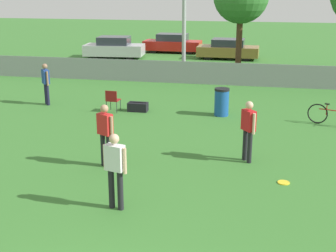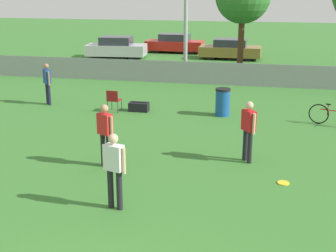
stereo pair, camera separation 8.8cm
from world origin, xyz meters
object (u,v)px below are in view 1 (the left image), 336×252
object	(u,v)px
trash_bin	(222,102)
parked_car_tan	(228,49)
player_defender_red	(105,131)
spectator_in_blue	(46,81)
folding_chair_sideline	(113,99)
parked_car_red	(172,43)
player_receiver_white	(115,166)
player_thrower_red	(248,127)
gear_bag_sideline	(138,107)
frisbee_disc	(284,182)
parked_car_silver	(114,48)
bicycle_sideline	(333,115)

from	to	relation	value
trash_bin	parked_car_tan	distance (m)	14.13
player_defender_red	spectator_in_blue	world-z (taller)	player_defender_red
folding_chair_sideline	spectator_in_blue	bearing A→B (deg)	-7.10
trash_bin	parked_car_red	size ratio (longest dim) A/B	0.25
player_receiver_white	player_thrower_red	bearing A→B (deg)	67.42
player_receiver_white	folding_chair_sideline	distance (m)	8.19
folding_chair_sideline	parked_car_tan	size ratio (longest dim) A/B	0.21
parked_car_red	parked_car_tan	distance (m)	4.74
player_thrower_red	gear_bag_sideline	distance (m)	6.39
player_thrower_red	frisbee_disc	bearing A→B (deg)	-0.80
trash_bin	parked_car_silver	xyz separation A→B (m)	(-8.42, 13.07, 0.15)
player_receiver_white	parked_car_tan	distance (m)	22.21
gear_bag_sideline	trash_bin	bearing A→B (deg)	0.70
player_thrower_red	player_defender_red	world-z (taller)	same
player_thrower_red	parked_car_tan	bearing A→B (deg)	149.42
player_receiver_white	parked_car_red	distance (m)	24.70
player_receiver_white	player_defender_red	xyz separation A→B (m)	(-1.02, 2.34, 0.00)
player_thrower_red	folding_chair_sideline	size ratio (longest dim) A/B	2.00
spectator_in_blue	parked_car_silver	world-z (taller)	spectator_in_blue
parked_car_red	parked_car_tan	world-z (taller)	parked_car_red
folding_chair_sideline	bicycle_sideline	bearing A→B (deg)	-177.57
player_defender_red	parked_car_tan	size ratio (longest dim) A/B	0.43
parked_car_tan	trash_bin	bearing A→B (deg)	-85.23
player_defender_red	gear_bag_sideline	xyz separation A→B (m)	(-0.68, 5.72, -0.83)
trash_bin	bicycle_sideline	bearing A→B (deg)	-7.66
bicycle_sideline	parked_car_tan	size ratio (longest dim) A/B	0.42
spectator_in_blue	parked_car_red	world-z (taller)	spectator_in_blue
player_thrower_red	trash_bin	world-z (taller)	player_thrower_red
frisbee_disc	gear_bag_sideline	world-z (taller)	gear_bag_sideline
spectator_in_blue	gear_bag_sideline	distance (m)	3.99
parked_car_red	trash_bin	bearing A→B (deg)	-71.96
frisbee_disc	parked_car_silver	size ratio (longest dim) A/B	0.07
parked_car_silver	frisbee_disc	bearing A→B (deg)	-66.05
parked_car_red	folding_chair_sideline	bearing A→B (deg)	-85.99
parked_car_silver	parked_car_red	distance (m)	4.67
frisbee_disc	parked_car_silver	bearing A→B (deg)	118.94
gear_bag_sideline	player_defender_red	bearing A→B (deg)	-83.24
frisbee_disc	bicycle_sideline	world-z (taller)	bicycle_sideline
trash_bin	gear_bag_sideline	distance (m)	3.24
gear_bag_sideline	parked_car_silver	bearing A→B (deg)	111.60
player_thrower_red	parked_car_red	size ratio (longest dim) A/B	0.42
spectator_in_blue	parked_car_silver	distance (m)	12.92
folding_chair_sideline	bicycle_sideline	size ratio (longest dim) A/B	0.51
parked_car_tan	player_thrower_red	bearing A→B (deg)	-82.66
bicycle_sideline	gear_bag_sideline	xyz separation A→B (m)	(-7.14, 0.49, -0.20)
gear_bag_sideline	parked_car_silver	xyz separation A→B (m)	(-5.19, 13.11, 0.50)
bicycle_sideline	gear_bag_sideline	bearing A→B (deg)	-165.81
bicycle_sideline	parked_car_tan	world-z (taller)	parked_car_tan
bicycle_sideline	parked_car_tan	distance (m)	15.40
parked_car_red	parked_car_silver	bearing A→B (deg)	-134.82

